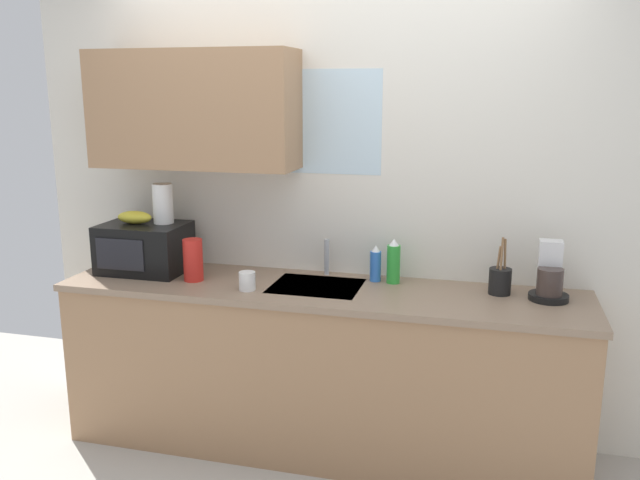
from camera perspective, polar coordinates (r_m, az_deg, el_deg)
The scene contains 12 objects.
kitchen_wall_assembly at distance 3.64m, azimuth -1.02°, elevation 4.44°, with size 3.49×0.42×2.50m.
counter_unit at distance 3.57m, azimuth -0.01°, elevation -10.90°, with size 2.72×0.63×0.90m.
sink_faucet at distance 3.62m, azimuth 0.58°, elevation -1.47°, with size 0.03×0.03×0.20m, color #B2B5BA.
microwave at distance 3.80m, azimuth -14.90°, elevation -0.65°, with size 0.46×0.35×0.27m.
banana_bunch at distance 3.79m, azimuth -15.69°, elevation 1.90°, with size 0.20×0.11×0.07m, color gold.
paper_towel_roll at distance 3.75m, azimuth -13.39°, elevation 3.07°, with size 0.11×0.11×0.22m, color white.
coffee_maker at distance 3.40m, azimuth 19.17°, elevation -3.08°, with size 0.19×0.21×0.28m.
dish_soap_bottle_blue at distance 3.51m, azimuth 4.81°, elevation -2.10°, with size 0.06×0.06×0.20m.
dish_soap_bottle_green at distance 3.48m, azimuth 6.36°, elevation -1.92°, with size 0.07×0.07×0.24m.
cereal_canister at distance 3.57m, azimuth -10.89°, elevation -1.70°, with size 0.10×0.10×0.22m, color red.
mug_white at distance 3.37m, azimuth -6.30°, elevation -3.53°, with size 0.08×0.08×0.10m, color white.
utensil_crock at distance 3.41m, azimuth 15.26°, elevation -3.37°, with size 0.11×0.11×0.29m.
Camera 1 is at (0.83, -3.16, 1.90)m, focal length 37.12 mm.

